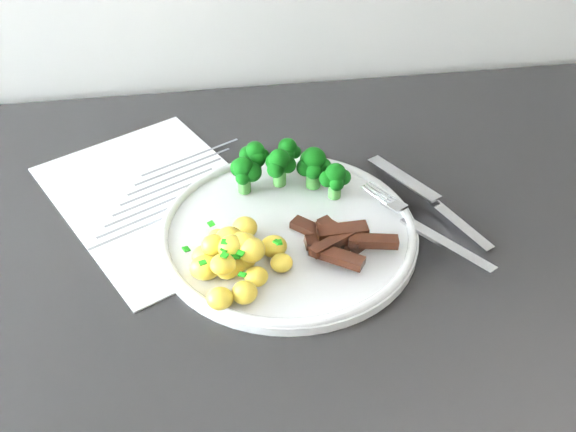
# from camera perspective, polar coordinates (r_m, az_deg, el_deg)

# --- Properties ---
(recipe_paper) EXTENTS (0.31, 0.35, 0.00)m
(recipe_paper) POSITION_cam_1_polar(r_m,az_deg,el_deg) (0.82, -10.44, 1.39)
(recipe_paper) COLOR white
(recipe_paper) RESTS_ON counter
(plate) EXTENTS (0.28, 0.28, 0.02)m
(plate) POSITION_cam_1_polar(r_m,az_deg,el_deg) (0.75, -0.00, -1.29)
(plate) COLOR white
(plate) RESTS_ON counter
(broccoli) EXTENTS (0.13, 0.08, 0.06)m
(broccoli) POSITION_cam_1_polar(r_m,az_deg,el_deg) (0.79, -0.02, 4.16)
(broccoli) COLOR #2F6625
(broccoli) RESTS_ON plate
(potatoes) EXTENTS (0.11, 0.12, 0.04)m
(potatoes) POSITION_cam_1_polar(r_m,az_deg,el_deg) (0.70, -4.36, -3.29)
(potatoes) COLOR yellow
(potatoes) RESTS_ON plate
(beef_strips) EXTENTS (0.11, 0.10, 0.03)m
(beef_strips) POSITION_cam_1_polar(r_m,az_deg,el_deg) (0.73, 4.23, -1.80)
(beef_strips) COLOR black
(beef_strips) RESTS_ON plate
(fork) EXTENTS (0.10, 0.16, 0.02)m
(fork) POSITION_cam_1_polar(r_m,az_deg,el_deg) (0.75, 11.27, -1.13)
(fork) COLOR silver
(fork) RESTS_ON plate
(knife) EXTENTS (0.10, 0.18, 0.02)m
(knife) POSITION_cam_1_polar(r_m,az_deg,el_deg) (0.80, 12.42, 0.31)
(knife) COLOR silver
(knife) RESTS_ON plate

